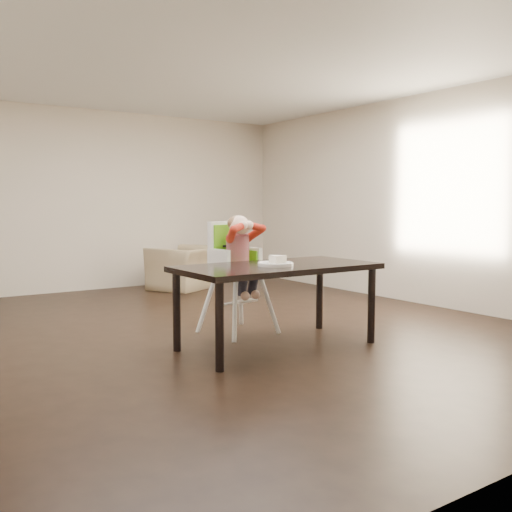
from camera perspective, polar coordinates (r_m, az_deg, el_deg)
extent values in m
plane|color=black|center=(5.91, -3.85, -7.43)|extent=(7.00, 7.00, 0.00)
cube|color=beige|center=(8.97, -15.32, 5.38)|extent=(6.00, 0.02, 2.70)
cube|color=beige|center=(7.73, 15.75, 5.44)|extent=(0.02, 7.00, 2.70)
cube|color=white|center=(5.94, -4.02, 18.91)|extent=(6.00, 7.00, 0.02)
cube|color=black|center=(5.12, 2.13, -1.15)|extent=(1.80, 0.90, 0.05)
cylinder|color=black|center=(4.43, -3.66, -7.08)|extent=(0.07, 0.07, 0.70)
cylinder|color=black|center=(5.43, 11.47, -4.88)|extent=(0.07, 0.07, 0.70)
cylinder|color=black|center=(5.07, -7.94, -5.55)|extent=(0.07, 0.07, 0.70)
cylinder|color=black|center=(5.96, 6.37, -3.91)|extent=(0.07, 0.07, 0.70)
cylinder|color=white|center=(5.43, -2.12, -5.17)|extent=(0.05, 0.05, 0.63)
cylinder|color=white|center=(5.73, 1.35, -4.63)|extent=(0.05, 0.05, 0.63)
cylinder|color=white|center=(5.78, -4.96, -4.55)|extent=(0.05, 0.05, 0.63)
cylinder|color=white|center=(6.06, -1.55, -4.09)|extent=(0.05, 0.05, 0.63)
cube|color=white|center=(5.70, -1.83, -1.49)|extent=(0.50, 0.46, 0.06)
cube|color=#5FB717|center=(5.70, -1.83, -1.10)|extent=(0.40, 0.38, 0.03)
cube|color=white|center=(5.81, -2.93, 1.18)|extent=(0.45, 0.11, 0.47)
cube|color=#5FB717|center=(5.78, -2.72, 1.05)|extent=(0.38, 0.07, 0.43)
cube|color=black|center=(5.67, -2.76, 0.97)|extent=(0.06, 0.20, 0.02)
cube|color=black|center=(5.77, -1.63, 1.04)|extent=(0.06, 0.20, 0.02)
cylinder|color=maroon|center=(5.68, -1.83, 0.58)|extent=(0.29, 0.29, 0.30)
sphere|color=beige|center=(5.65, -1.69, 3.06)|extent=(0.23, 0.23, 0.20)
ellipsoid|color=brown|center=(5.67, -1.88, 3.29)|extent=(0.23, 0.22, 0.15)
sphere|color=beige|center=(5.54, -1.30, 3.08)|extent=(0.10, 0.10, 0.09)
sphere|color=beige|center=(5.59, -0.69, 3.10)|extent=(0.10, 0.10, 0.09)
cylinder|color=white|center=(5.02, 1.96, -0.86)|extent=(0.36, 0.36, 0.02)
torus|color=white|center=(5.02, 1.96, -0.71)|extent=(0.36, 0.36, 0.02)
imported|color=tan|center=(8.78, -7.04, -0.47)|extent=(1.17, 1.02, 0.86)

